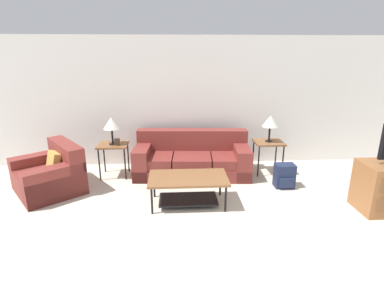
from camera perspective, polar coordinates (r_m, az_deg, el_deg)
wall_back at (r=6.16m, az=0.39°, el=7.94°), size 9.13×0.06×2.60m
couch at (r=5.79m, az=0.02°, el=-2.91°), size 2.22×1.02×0.82m
armchair at (r=5.64m, az=-25.31°, el=-5.29°), size 1.41×1.44×0.80m
coffee_table at (r=4.63m, az=-0.74°, el=-7.63°), size 1.20×0.66×0.46m
side_table_left at (r=5.80m, az=-14.76°, el=-0.67°), size 0.55×0.48×0.63m
side_table_right at (r=5.96m, az=14.36°, el=-0.18°), size 0.55×0.48×0.63m
table_lamp_left at (r=5.68m, az=-15.11°, el=3.77°), size 0.30×0.30×0.51m
table_lamp_right at (r=5.84m, az=14.69°, el=4.15°), size 0.30×0.30×0.51m
backpack at (r=5.50m, az=17.20°, el=-5.83°), size 0.33×0.31×0.42m
picture_frame at (r=5.68m, az=-14.07°, el=0.41°), size 0.10×0.04×0.13m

